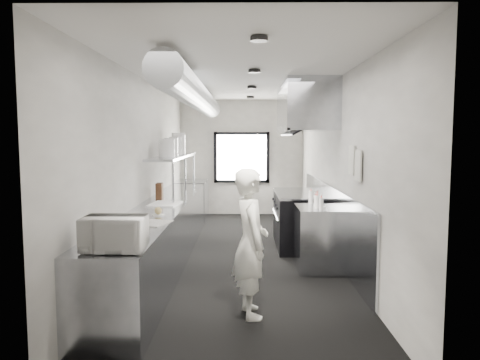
{
  "coord_description": "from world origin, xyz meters",
  "views": [
    {
      "loc": [
        0.07,
        -7.17,
        1.9
      ],
      "look_at": [
        0.0,
        -0.2,
        1.24
      ],
      "focal_mm": 34.19,
      "sensor_mm": 36.0,
      "label": 1
    }
  ],
  "objects_px": {
    "bottle_station": "(319,238)",
    "microwave": "(114,234)",
    "prep_counter": "(162,235)",
    "exhaust_hood": "(305,108)",
    "small_plate": "(158,215)",
    "plate_stack_b": "(171,147)",
    "line_cook": "(251,242)",
    "knife_block": "(159,191)",
    "range": "(300,219)",
    "plate_stack_c": "(176,146)",
    "squeeze_bottle_e": "(311,197)",
    "deli_tub_b": "(105,231)",
    "plate_stack_d": "(179,143)",
    "cutting_board": "(165,204)",
    "pass_shelf": "(174,157)",
    "squeeze_bottle_d": "(317,199)",
    "squeeze_bottle_a": "(321,204)",
    "squeeze_bottle_b": "(317,202)",
    "plate_stack_a": "(167,148)",
    "far_work_table": "(191,200)",
    "squeeze_bottle_c": "(316,201)",
    "deli_tub_a": "(105,233)"
  },
  "relations": [
    {
      "from": "bottle_station",
      "to": "microwave",
      "type": "height_order",
      "value": "microwave"
    },
    {
      "from": "exhaust_hood",
      "to": "small_plate",
      "type": "distance_m",
      "value": 3.35
    },
    {
      "from": "deli_tub_b",
      "to": "plate_stack_d",
      "type": "distance_m",
      "value": 4.48
    },
    {
      "from": "pass_shelf",
      "to": "knife_block",
      "type": "xyz_separation_m",
      "value": [
        -0.14,
        -0.74,
        -0.51
      ]
    },
    {
      "from": "line_cook",
      "to": "squeeze_bottle_d",
      "type": "bearing_deg",
      "value": -39.96
    },
    {
      "from": "plate_stack_a",
      "to": "plate_stack_c",
      "type": "xyz_separation_m",
      "value": [
        -0.0,
        0.98,
        0.02
      ]
    },
    {
      "from": "plate_stack_b",
      "to": "squeeze_bottle_d",
      "type": "relative_size",
      "value": 1.67
    },
    {
      "from": "exhaust_hood",
      "to": "small_plate",
      "type": "bearing_deg",
      "value": -135.18
    },
    {
      "from": "plate_stack_a",
      "to": "plate_stack_b",
      "type": "relative_size",
      "value": 0.94
    },
    {
      "from": "prep_counter",
      "to": "squeeze_bottle_e",
      "type": "bearing_deg",
      "value": 3.4
    },
    {
      "from": "deli_tub_a",
      "to": "squeeze_bottle_e",
      "type": "bearing_deg",
      "value": 44.2
    },
    {
      "from": "prep_counter",
      "to": "microwave",
      "type": "height_order",
      "value": "microwave"
    },
    {
      "from": "bottle_station",
      "to": "far_work_table",
      "type": "bearing_deg",
      "value": 120.53
    },
    {
      "from": "deli_tub_a",
      "to": "cutting_board",
      "type": "distance_m",
      "value": 2.25
    },
    {
      "from": "deli_tub_b",
      "to": "plate_stack_d",
      "type": "xyz_separation_m",
      "value": [
        0.12,
        4.4,
        0.83
      ]
    },
    {
      "from": "microwave",
      "to": "squeeze_bottle_b",
      "type": "distance_m",
      "value": 3.23
    },
    {
      "from": "far_work_table",
      "to": "deli_tub_a",
      "type": "height_order",
      "value": "deli_tub_a"
    },
    {
      "from": "small_plate",
      "to": "bottle_station",
      "type": "bearing_deg",
      "value": 18.14
    },
    {
      "from": "line_cook",
      "to": "knife_block",
      "type": "bearing_deg",
      "value": 16.74
    },
    {
      "from": "deli_tub_a",
      "to": "cutting_board",
      "type": "xyz_separation_m",
      "value": [
        0.21,
        2.24,
        -0.04
      ]
    },
    {
      "from": "plate_stack_c",
      "to": "plate_stack_d",
      "type": "relative_size",
      "value": 0.81
    },
    {
      "from": "small_plate",
      "to": "plate_stack_a",
      "type": "xyz_separation_m",
      "value": [
        -0.17,
        1.73,
        0.81
      ]
    },
    {
      "from": "range",
      "to": "plate_stack_c",
      "type": "bearing_deg",
      "value": 165.23
    },
    {
      "from": "deli_tub_b",
      "to": "plate_stack_d",
      "type": "bearing_deg",
      "value": 88.42
    },
    {
      "from": "bottle_station",
      "to": "plate_stack_b",
      "type": "relative_size",
      "value": 2.88
    },
    {
      "from": "range",
      "to": "deli_tub_b",
      "type": "distance_m",
      "value": 4.1
    },
    {
      "from": "deli_tub_a",
      "to": "cutting_board",
      "type": "relative_size",
      "value": 0.23
    },
    {
      "from": "bottle_station",
      "to": "line_cook",
      "type": "height_order",
      "value": "line_cook"
    },
    {
      "from": "squeeze_bottle_e",
      "to": "line_cook",
      "type": "bearing_deg",
      "value": -114.37
    },
    {
      "from": "deli_tub_b",
      "to": "plate_stack_a",
      "type": "distance_m",
      "value": 3.02
    },
    {
      "from": "cutting_board",
      "to": "prep_counter",
      "type": "bearing_deg",
      "value": -126.32
    },
    {
      "from": "deli_tub_b",
      "to": "range",
      "type": "bearing_deg",
      "value": 54.15
    },
    {
      "from": "squeeze_bottle_a",
      "to": "squeeze_bottle_d",
      "type": "height_order",
      "value": "squeeze_bottle_d"
    },
    {
      "from": "pass_shelf",
      "to": "squeeze_bottle_a",
      "type": "bearing_deg",
      "value": -40.23
    },
    {
      "from": "prep_counter",
      "to": "squeeze_bottle_e",
      "type": "relative_size",
      "value": 30.44
    },
    {
      "from": "deli_tub_b",
      "to": "squeeze_bottle_d",
      "type": "relative_size",
      "value": 0.68
    },
    {
      "from": "exhaust_hood",
      "to": "deli_tub_a",
      "type": "xyz_separation_m",
      "value": [
        -2.42,
        -3.39,
        -1.44
      ]
    },
    {
      "from": "prep_counter",
      "to": "bottle_station",
      "type": "distance_m",
      "value": 2.31
    },
    {
      "from": "cutting_board",
      "to": "knife_block",
      "type": "height_order",
      "value": "knife_block"
    },
    {
      "from": "microwave",
      "to": "deli_tub_a",
      "type": "xyz_separation_m",
      "value": [
        -0.24,
        0.53,
        -0.1
      ]
    },
    {
      "from": "knife_block",
      "to": "squeeze_bottle_d",
      "type": "bearing_deg",
      "value": -21.43
    },
    {
      "from": "plate_stack_b",
      "to": "squeeze_bottle_a",
      "type": "bearing_deg",
      "value": -33.3
    },
    {
      "from": "microwave",
      "to": "plate_stack_d",
      "type": "height_order",
      "value": "plate_stack_d"
    },
    {
      "from": "far_work_table",
      "to": "range",
      "type": "bearing_deg",
      "value": -48.81
    },
    {
      "from": "plate_stack_c",
      "to": "squeeze_bottle_e",
      "type": "distance_m",
      "value": 2.91
    },
    {
      "from": "line_cook",
      "to": "deli_tub_b",
      "type": "relative_size",
      "value": 12.46
    },
    {
      "from": "squeeze_bottle_a",
      "to": "bottle_station",
      "type": "bearing_deg",
      "value": 84.24
    },
    {
      "from": "pass_shelf",
      "to": "squeeze_bottle_c",
      "type": "bearing_deg",
      "value": -36.23
    },
    {
      "from": "far_work_table",
      "to": "squeeze_bottle_e",
      "type": "xyz_separation_m",
      "value": [
        2.22,
        -3.57,
        0.55
      ]
    },
    {
      "from": "pass_shelf",
      "to": "squeeze_bottle_e",
      "type": "relative_size",
      "value": 15.22
    }
  ]
}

